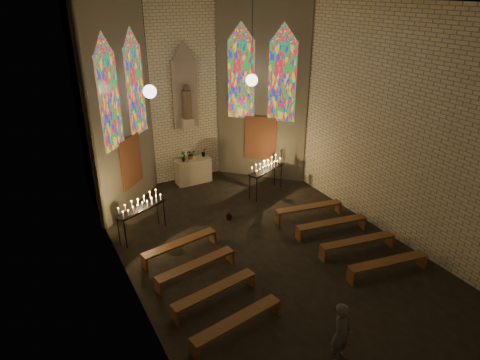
% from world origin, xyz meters
% --- Properties ---
extents(floor, '(12.00, 12.00, 0.00)m').
position_xyz_m(floor, '(0.00, 0.00, 0.00)').
color(floor, black).
rests_on(floor, ground).
extents(room, '(8.22, 12.43, 7.00)m').
position_xyz_m(room, '(-0.00, 3.37, 3.72)').
color(room, beige).
rests_on(room, ground).
extents(altar, '(1.40, 0.60, 1.00)m').
position_xyz_m(altar, '(0.00, 5.45, 0.50)').
color(altar, beige).
rests_on(altar, ground).
extents(flower_vase_left, '(0.27, 0.22, 0.44)m').
position_xyz_m(flower_vase_left, '(-0.41, 5.39, 1.22)').
color(flower_vase_left, '#4C723F').
rests_on(flower_vase_left, altar).
extents(flower_vase_center, '(0.36, 0.31, 0.40)m').
position_xyz_m(flower_vase_center, '(-0.05, 5.54, 1.20)').
color(flower_vase_center, '#4C723F').
rests_on(flower_vase_center, altar).
extents(flower_vase_right, '(0.23, 0.19, 0.37)m').
position_xyz_m(flower_vase_right, '(0.53, 5.53, 1.18)').
color(flower_vase_right, '#4C723F').
rests_on(flower_vase_right, altar).
extents(aisle_flower_pot, '(0.25, 0.25, 0.39)m').
position_xyz_m(aisle_flower_pot, '(-0.12, 2.05, 0.19)').
color(aisle_flower_pot, '#4C723F').
rests_on(aisle_flower_pot, ground).
extents(votive_stand_left, '(1.72, 1.07, 1.25)m').
position_xyz_m(votive_stand_left, '(-3.00, 2.45, 1.07)').
color(votive_stand_left, black).
rests_on(votive_stand_left, ground).
extents(votive_stand_right, '(1.72, 1.01, 1.24)m').
position_xyz_m(votive_stand_right, '(2.06, 3.20, 1.07)').
color(votive_stand_right, black).
rests_on(votive_stand_right, ground).
extents(pew_left_0, '(2.40, 0.72, 0.46)m').
position_xyz_m(pew_left_0, '(-2.35, 0.85, 0.37)').
color(pew_left_0, brown).
rests_on(pew_left_0, ground).
extents(pew_right_0, '(2.40, 0.72, 0.46)m').
position_xyz_m(pew_right_0, '(2.35, 0.85, 0.37)').
color(pew_right_0, brown).
rests_on(pew_right_0, ground).
extents(pew_left_1, '(2.40, 0.72, 0.46)m').
position_xyz_m(pew_left_1, '(-2.35, -0.35, 0.37)').
color(pew_left_1, brown).
rests_on(pew_left_1, ground).
extents(pew_right_1, '(2.40, 0.72, 0.46)m').
position_xyz_m(pew_right_1, '(2.35, -0.35, 0.37)').
color(pew_right_1, brown).
rests_on(pew_right_1, ground).
extents(pew_left_2, '(2.40, 0.72, 0.46)m').
position_xyz_m(pew_left_2, '(-2.35, -1.55, 0.37)').
color(pew_left_2, brown).
rests_on(pew_left_2, ground).
extents(pew_right_2, '(2.40, 0.72, 0.46)m').
position_xyz_m(pew_right_2, '(2.35, -1.55, 0.37)').
color(pew_right_2, brown).
rests_on(pew_right_2, ground).
extents(pew_left_3, '(2.40, 0.72, 0.46)m').
position_xyz_m(pew_left_3, '(-2.35, -2.75, 0.37)').
color(pew_left_3, brown).
rests_on(pew_left_3, ground).
extents(pew_right_3, '(2.40, 0.72, 0.46)m').
position_xyz_m(pew_right_3, '(2.35, -2.75, 0.37)').
color(pew_right_3, brown).
rests_on(pew_right_3, ground).
extents(visitor, '(0.62, 0.50, 1.47)m').
position_xyz_m(visitor, '(-0.78, -4.44, 0.73)').
color(visitor, '#494751').
rests_on(visitor, ground).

